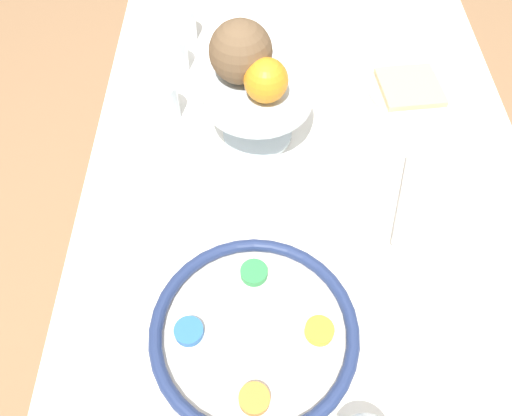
% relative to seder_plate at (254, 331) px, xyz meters
% --- Properties ---
extents(ground_plane, '(8.00, 8.00, 0.00)m').
position_rel_seder_plate_xyz_m(ground_plane, '(0.27, -0.10, -0.78)').
color(ground_plane, '#99704C').
extents(dining_table, '(1.24, 0.82, 0.76)m').
position_rel_seder_plate_xyz_m(dining_table, '(0.27, -0.10, -0.40)').
color(dining_table, white).
rests_on(dining_table, ground_plane).
extents(seder_plate, '(0.31, 0.31, 0.03)m').
position_rel_seder_plate_xyz_m(seder_plate, '(0.00, 0.00, 0.00)').
color(seder_plate, silver).
rests_on(seder_plate, dining_table).
extents(fruit_stand, '(0.20, 0.20, 0.12)m').
position_rel_seder_plate_xyz_m(fruit_stand, '(0.40, -0.01, 0.08)').
color(fruit_stand, silver).
rests_on(fruit_stand, dining_table).
extents(orange_fruit, '(0.07, 0.07, 0.07)m').
position_rel_seder_plate_xyz_m(orange_fruit, '(0.37, -0.02, 0.15)').
color(orange_fruit, orange).
rests_on(orange_fruit, fruit_stand).
extents(coconut, '(0.11, 0.11, 0.11)m').
position_rel_seder_plate_xyz_m(coconut, '(0.43, 0.02, 0.16)').
color(coconut, brown).
rests_on(coconut, fruit_stand).
extents(bread_plate, '(0.17, 0.17, 0.02)m').
position_rel_seder_plate_xyz_m(bread_plate, '(0.52, -0.32, -0.01)').
color(bread_plate, beige).
rests_on(bread_plate, dining_table).
extents(napkin_roll, '(0.20, 0.10, 0.05)m').
position_rel_seder_plate_xyz_m(napkin_roll, '(0.23, -0.27, 0.01)').
color(napkin_roll, white).
rests_on(napkin_roll, dining_table).
extents(cup_near, '(0.07, 0.07, 0.08)m').
position_rel_seder_plate_xyz_m(cup_near, '(0.46, 0.18, 0.02)').
color(cup_near, silver).
rests_on(cup_near, dining_table).
extents(cup_mid, '(0.07, 0.07, 0.08)m').
position_rel_seder_plate_xyz_m(cup_mid, '(0.70, 0.16, 0.02)').
color(cup_mid, silver).
rests_on(cup_mid, dining_table).
extents(cup_far, '(0.07, 0.07, 0.08)m').
position_rel_seder_plate_xyz_m(cup_far, '(0.60, 0.17, 0.02)').
color(cup_far, silver).
rests_on(cup_far, dining_table).
extents(spoon, '(0.15, 0.06, 0.01)m').
position_rel_seder_plate_xyz_m(spoon, '(0.23, -0.32, -0.01)').
color(spoon, silver).
rests_on(spoon, dining_table).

